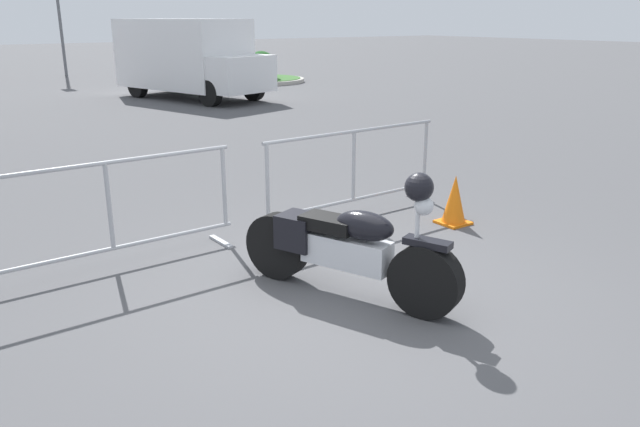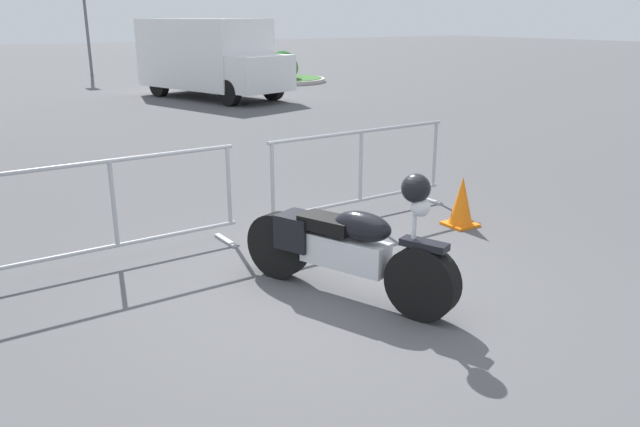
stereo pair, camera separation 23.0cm
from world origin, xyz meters
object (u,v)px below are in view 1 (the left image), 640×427
at_px(crowd_barrier_far, 354,171).
at_px(delivery_van, 188,56).
at_px(crowd_barrier_near, 110,213).
at_px(pedestrian, 193,62).
at_px(motorcycle, 346,246).
at_px(traffic_cone, 455,200).

bearing_deg(crowd_barrier_far, delivery_van, 75.33).
distance_m(crowd_barrier_near, crowd_barrier_far, 2.95).
relative_size(crowd_barrier_near, pedestrian, 1.52).
relative_size(motorcycle, crowd_barrier_near, 0.79).
relative_size(crowd_barrier_near, crowd_barrier_far, 1.00).
bearing_deg(traffic_cone, pedestrian, 77.22).
bearing_deg(delivery_van, traffic_cone, -26.63).
height_order(crowd_barrier_near, pedestrian, pedestrian).
bearing_deg(delivery_van, pedestrian, 136.71).
xyz_separation_m(crowd_barrier_far, pedestrian, (4.19, 14.09, 0.36)).
distance_m(motorcycle, pedestrian, 16.88).
bearing_deg(pedestrian, crowd_barrier_near, -143.64).
height_order(delivery_van, traffic_cone, delivery_van).
bearing_deg(pedestrian, delivery_van, -143.78).
bearing_deg(pedestrian, crowd_barrier_far, -133.32).
bearing_deg(crowd_barrier_near, crowd_barrier_far, 0.00).
relative_size(crowd_barrier_near, delivery_van, 0.48).
height_order(crowd_barrier_near, delivery_van, delivery_van).
height_order(motorcycle, delivery_van, delivery_van).
bearing_deg(crowd_barrier_near, motorcycle, -50.59).
bearing_deg(motorcycle, delivery_van, 139.54).
height_order(motorcycle, traffic_cone, motorcycle).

